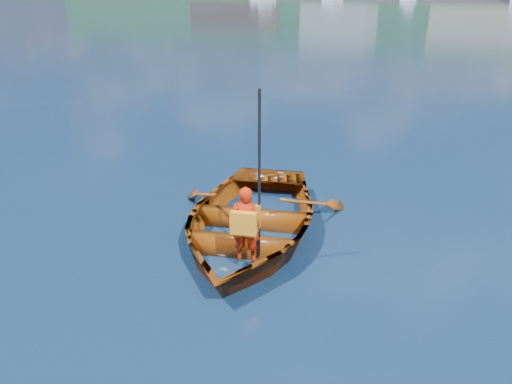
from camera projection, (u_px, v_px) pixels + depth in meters
name	position (u px, v px, depth m)	size (l,w,h in m)	color
ground	(221.00, 241.00, 7.35)	(600.00, 600.00, 0.00)	#152443
rowboat	(249.00, 220.00, 7.41)	(3.76, 4.56, 0.82)	brown
child_paddler	(246.00, 223.00, 6.42)	(0.43, 0.42, 2.25)	red
dock	(490.00, 0.00, 131.35)	(159.94, 13.93, 0.80)	#50403A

